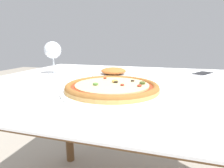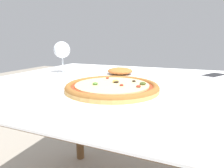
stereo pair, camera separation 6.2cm
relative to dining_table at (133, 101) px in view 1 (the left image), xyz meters
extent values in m
cube|color=brown|center=(0.00, 0.00, 0.06)|extent=(1.22, 0.91, 0.04)
cube|color=white|center=(0.00, 0.00, 0.08)|extent=(1.32, 1.01, 0.01)
cylinder|color=brown|center=(-0.55, 0.40, -0.31)|extent=(0.06, 0.06, 0.70)
cylinder|color=white|center=(-0.04, -0.19, 0.09)|extent=(0.34, 0.34, 0.01)
cylinder|color=tan|center=(-0.04, -0.19, 0.10)|extent=(0.31, 0.31, 0.01)
torus|color=#935B28|center=(-0.04, -0.19, 0.11)|extent=(0.31, 0.31, 0.02)
cylinder|color=#BC381E|center=(-0.04, -0.19, 0.11)|extent=(0.27, 0.27, 0.00)
cylinder|color=beige|center=(-0.04, -0.19, 0.11)|extent=(0.25, 0.25, 0.00)
ellipsoid|color=#425123|center=(0.06, -0.17, 0.12)|extent=(0.02, 0.02, 0.01)
ellipsoid|color=#4C7A33|center=(-0.08, -0.22, 0.12)|extent=(0.02, 0.02, 0.01)
ellipsoid|color=#A83323|center=(0.05, -0.20, 0.12)|extent=(0.02, 0.02, 0.01)
ellipsoid|color=#2D2319|center=(0.02, -0.13, 0.12)|extent=(0.01, 0.01, 0.01)
ellipsoid|color=#BC9342|center=(-0.04, -0.17, 0.12)|extent=(0.02, 0.02, 0.01)
ellipsoid|color=#A83323|center=(0.00, -0.21, 0.12)|extent=(0.01, 0.01, 0.01)
ellipsoid|color=#A83323|center=(-0.09, -0.11, 0.12)|extent=(0.01, 0.01, 0.01)
ellipsoid|color=#2D2319|center=(-0.03, -0.17, 0.12)|extent=(0.02, 0.02, 0.01)
cube|color=silver|center=(-0.38, -0.14, 0.09)|extent=(0.02, 0.11, 0.00)
cube|color=silver|center=(-0.38, -0.08, 0.09)|extent=(0.02, 0.01, 0.00)
cube|color=silver|center=(-0.39, -0.05, 0.09)|extent=(0.01, 0.05, 0.00)
cube|color=silver|center=(-0.38, -0.05, 0.09)|extent=(0.01, 0.05, 0.00)
cube|color=silver|center=(-0.37, -0.05, 0.09)|extent=(0.01, 0.05, 0.00)
cube|color=silver|center=(-0.36, -0.05, 0.09)|extent=(0.01, 0.05, 0.00)
cylinder|color=silver|center=(-0.44, 0.08, 0.09)|extent=(0.06, 0.06, 0.00)
cylinder|color=silver|center=(-0.44, 0.08, 0.13)|extent=(0.01, 0.01, 0.09)
sphere|color=silver|center=(-0.44, 0.08, 0.21)|extent=(0.09, 0.09, 0.09)
cube|color=white|center=(0.31, 0.27, 0.09)|extent=(0.14, 0.16, 0.01)
cube|color=black|center=(0.31, 0.27, 0.10)|extent=(0.12, 0.14, 0.00)
cylinder|color=white|center=(-0.12, 0.11, 0.09)|extent=(0.21, 0.21, 0.01)
ellipsoid|color=#BC662D|center=(-0.12, 0.11, 0.11)|extent=(0.12, 0.12, 0.03)
camera|label=1|loc=(0.13, -0.78, 0.25)|focal=30.00mm
camera|label=2|loc=(0.19, -0.76, 0.25)|focal=30.00mm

